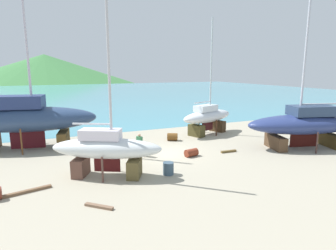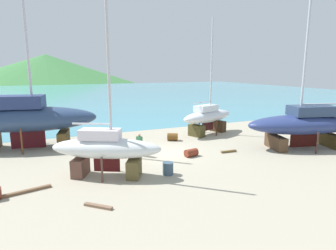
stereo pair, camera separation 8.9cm
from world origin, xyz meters
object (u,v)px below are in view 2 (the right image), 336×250
Objects in this scene: sailboat_small_center at (208,117)px; sailboat_mid_port at (305,124)px; worker at (139,144)px; barrel_blue_faded at (168,168)px; barrel_tipped_right at (191,153)px; barrel_by_slipway at (173,137)px; barrel_tipped_center at (276,129)px; sailboat_far_slipway at (106,149)px; sailboat_large_starboard at (26,118)px.

sailboat_small_center is 8.66m from sailboat_mid_port.
sailboat_mid_port is 8.72× the size of worker.
barrel_blue_faded is 3.98m from barrel_tipped_right.
barrel_blue_faded is (-3.71, -7.44, 0.04)m from barrel_by_slipway.
barrel_tipped_center is 1.04× the size of barrel_blue_faded.
sailboat_mid_port is at bearing 142.69° from worker.
barrel_by_slipway is 4.86m from barrel_tipped_right.
sailboat_mid_port is 9.69m from barrel_tipped_right.
barrel_tipped_center is at bearing 43.33° from sailboat_far_slipway.
barrel_tipped_right is at bearing 131.05° from worker.
barrel_tipped_right is (-9.42, 1.54, -1.69)m from sailboat_mid_port.
sailboat_large_starboard is at bearing 170.21° from barrel_tipped_center.
sailboat_far_slipway reaches higher than barrel_tipped_right.
barrel_blue_faded is (3.42, -1.20, -1.31)m from sailboat_far_slipway.
sailboat_small_center is at bearing 13.97° from barrel_by_slipway.
sailboat_small_center is 9.39m from worker.
barrel_tipped_center is at bearing 1.31° from sailboat_large_starboard.
sailboat_far_slipway is at bearing -138.81° from barrel_by_slipway.
sailboat_far_slipway is 0.70× the size of sailboat_mid_port.
sailboat_far_slipway is at bearing 160.70° from barrel_blue_faded.
sailboat_large_starboard is (-15.84, 1.36, 0.71)m from sailboat_small_center.
sailboat_large_starboard is 17.30× the size of barrel_tipped_right.
barrel_by_slipway is (-4.23, -1.05, -1.37)m from sailboat_small_center.
sailboat_far_slipway is 0.63× the size of sailboat_large_starboard.
worker is (-8.33, -4.25, -0.83)m from sailboat_small_center.
barrel_tipped_center is (22.20, -3.83, -2.02)m from sailboat_large_starboard.
barrel_blue_faded is at bearing -157.16° from barrel_tipped_center.
sailboat_mid_port reaches higher than worker.
sailboat_mid_port is 5.51m from barrel_tipped_center.
sailboat_mid_port is at bearing 27.69° from sailboat_far_slipway.
barrel_tipped_right is (-0.72, -4.81, -0.05)m from barrel_by_slipway.
sailboat_mid_port is 13.24m from worker.
sailboat_small_center is (11.35, 7.29, 0.02)m from sailboat_far_slipway.
sailboat_far_slipway reaches higher than barrel_tipped_center.
sailboat_small_center is at bearing 49.87° from barrel_tipped_right.
sailboat_small_center is 14.52× the size of barrel_blue_faded.
sailboat_large_starboard is 1.12× the size of sailboat_mid_port.
sailboat_small_center is at bearing 46.94° from barrel_blue_faded.
worker is (3.02, 3.04, -0.82)m from sailboat_far_slipway.
sailboat_mid_port is 19.43× the size of barrel_blue_faded.
barrel_blue_faded is (-12.41, -1.09, -1.59)m from sailboat_mid_port.
sailboat_mid_port is at bearing -9.29° from barrel_tipped_right.
sailboat_large_starboard is (-4.49, 8.65, 0.73)m from sailboat_far_slipway.
worker reaches higher than barrel_tipped_center.
barrel_blue_faded is (0.40, -4.24, -0.49)m from worker.
sailboat_mid_port reaches higher than barrel_by_slipway.
sailboat_large_starboard is 12.80m from barrel_blue_faded.
sailboat_far_slipway reaches higher than worker.
sailboat_mid_port is at bearing -78.35° from sailboat_small_center.
sailboat_far_slipway is at bearing 15.23° from sailboat_mid_port.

